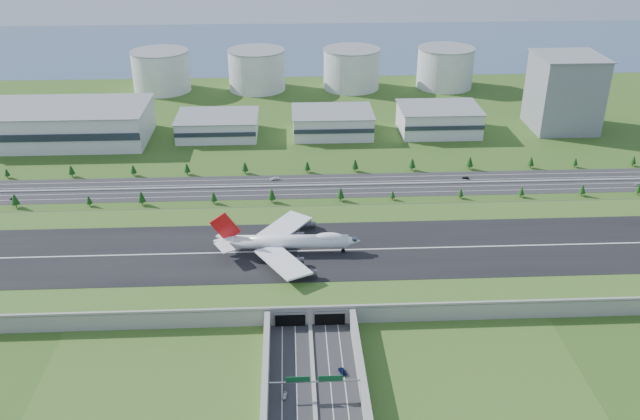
{
  "coord_description": "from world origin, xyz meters",
  "views": [
    {
      "loc": [
        -7.21,
        -289.59,
        174.58
      ],
      "look_at": [
        8.4,
        35.0,
        13.08
      ],
      "focal_mm": 38.0,
      "sensor_mm": 36.0,
      "label": 1
    }
  ],
  "objects_px": {
    "car_0": "(285,395)",
    "car_7": "(274,179)",
    "office_tower": "(564,93)",
    "car_5": "(466,178)",
    "car_6": "(638,184)",
    "car_4": "(13,198)",
    "car_2": "(342,371)",
    "boeing_747": "(287,241)",
    "fuel_tank_a": "(161,71)"
  },
  "relations": [
    {
      "from": "car_6",
      "to": "fuel_tank_a",
      "type": "bearing_deg",
      "value": 36.44
    },
    {
      "from": "office_tower",
      "to": "boeing_747",
      "type": "relative_size",
      "value": 0.75
    },
    {
      "from": "car_0",
      "to": "car_6",
      "type": "xyz_separation_m",
      "value": [
        220.82,
        180.35,
        0.15
      ]
    },
    {
      "from": "fuel_tank_a",
      "to": "car_0",
      "type": "xyz_separation_m",
      "value": [
        109.01,
        -404.65,
        -16.71
      ]
    },
    {
      "from": "car_4",
      "to": "car_7",
      "type": "distance_m",
      "value": 157.42
    },
    {
      "from": "office_tower",
      "to": "car_7",
      "type": "relative_size",
      "value": 9.52
    },
    {
      "from": "car_4",
      "to": "car_0",
      "type": "bearing_deg",
      "value": -162.72
    },
    {
      "from": "car_2",
      "to": "car_5",
      "type": "relative_size",
      "value": 1.12
    },
    {
      "from": "fuel_tank_a",
      "to": "car_2",
      "type": "distance_m",
      "value": 413.79
    },
    {
      "from": "boeing_747",
      "to": "car_0",
      "type": "bearing_deg",
      "value": -89.25
    },
    {
      "from": "office_tower",
      "to": "car_4",
      "type": "distance_m",
      "value": 390.37
    },
    {
      "from": "car_0",
      "to": "car_4",
      "type": "bearing_deg",
      "value": 143.45
    },
    {
      "from": "fuel_tank_a",
      "to": "car_6",
      "type": "xyz_separation_m",
      "value": [
        329.83,
        -224.3,
        -16.56
      ]
    },
    {
      "from": "boeing_747",
      "to": "car_5",
      "type": "distance_m",
      "value": 154.05
    },
    {
      "from": "boeing_747",
      "to": "car_0",
      "type": "height_order",
      "value": "boeing_747"
    },
    {
      "from": "boeing_747",
      "to": "car_4",
      "type": "bearing_deg",
      "value": 154.16
    },
    {
      "from": "fuel_tank_a",
      "to": "car_7",
      "type": "xyz_separation_m",
      "value": [
        102.56,
        -204.43,
        -16.54
      ]
    },
    {
      "from": "car_0",
      "to": "car_7",
      "type": "height_order",
      "value": "car_7"
    },
    {
      "from": "car_2",
      "to": "car_7",
      "type": "height_order",
      "value": "car_7"
    },
    {
      "from": "car_0",
      "to": "car_6",
      "type": "bearing_deg",
      "value": 50.48
    },
    {
      "from": "car_4",
      "to": "boeing_747",
      "type": "bearing_deg",
      "value": -142.49
    },
    {
      "from": "fuel_tank_a",
      "to": "boeing_747",
      "type": "distance_m",
      "value": 330.26
    },
    {
      "from": "boeing_747",
      "to": "car_5",
      "type": "height_order",
      "value": "boeing_747"
    },
    {
      "from": "car_0",
      "to": "car_2",
      "type": "height_order",
      "value": "car_2"
    },
    {
      "from": "office_tower",
      "to": "car_0",
      "type": "distance_m",
      "value": 359.34
    },
    {
      "from": "car_5",
      "to": "car_7",
      "type": "distance_m",
      "value": 122.33
    },
    {
      "from": "boeing_747",
      "to": "car_6",
      "type": "height_order",
      "value": "boeing_747"
    },
    {
      "from": "office_tower",
      "to": "boeing_747",
      "type": "height_order",
      "value": "office_tower"
    },
    {
      "from": "fuel_tank_a",
      "to": "car_6",
      "type": "height_order",
      "value": "fuel_tank_a"
    },
    {
      "from": "car_5",
      "to": "car_6",
      "type": "relative_size",
      "value": 0.74
    },
    {
      "from": "fuel_tank_a",
      "to": "car_6",
      "type": "bearing_deg",
      "value": -34.22
    },
    {
      "from": "office_tower",
      "to": "car_5",
      "type": "distance_m",
      "value": 136.2
    },
    {
      "from": "boeing_747",
      "to": "car_6",
      "type": "xyz_separation_m",
      "value": [
        219.23,
        86.88,
        -13.43
      ]
    },
    {
      "from": "office_tower",
      "to": "car_7",
      "type": "distance_m",
      "value": 236.6
    },
    {
      "from": "boeing_747",
      "to": "car_2",
      "type": "distance_m",
      "value": 84.56
    },
    {
      "from": "car_2",
      "to": "car_7",
      "type": "distance_m",
      "value": 189.78
    },
    {
      "from": "office_tower",
      "to": "car_4",
      "type": "height_order",
      "value": "office_tower"
    },
    {
      "from": "office_tower",
      "to": "car_5",
      "type": "height_order",
      "value": "office_tower"
    },
    {
      "from": "office_tower",
      "to": "car_4",
      "type": "bearing_deg",
      "value": -163.51
    },
    {
      "from": "car_0",
      "to": "boeing_747",
      "type": "bearing_deg",
      "value": 100.26
    },
    {
      "from": "office_tower",
      "to": "car_0",
      "type": "xyz_separation_m",
      "value": [
        -210.99,
        -289.65,
        -26.71
      ]
    },
    {
      "from": "car_2",
      "to": "boeing_747",
      "type": "bearing_deg",
      "value": -91.65
    },
    {
      "from": "boeing_747",
      "to": "car_5",
      "type": "xyz_separation_m",
      "value": [
        114.22,
        102.48,
        -13.53
      ]
    },
    {
      "from": "office_tower",
      "to": "car_5",
      "type": "relative_size",
      "value": 12.55
    },
    {
      "from": "fuel_tank_a",
      "to": "car_4",
      "type": "relative_size",
      "value": 12.59
    },
    {
      "from": "car_2",
      "to": "car_6",
      "type": "height_order",
      "value": "car_6"
    },
    {
      "from": "car_0",
      "to": "car_7",
      "type": "relative_size",
      "value": 0.68
    },
    {
      "from": "car_0",
      "to": "car_7",
      "type": "bearing_deg",
      "value": 103.08
    },
    {
      "from": "car_6",
      "to": "car_7",
      "type": "distance_m",
      "value": 228.13
    },
    {
      "from": "fuel_tank_a",
      "to": "car_5",
      "type": "height_order",
      "value": "fuel_tank_a"
    }
  ]
}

